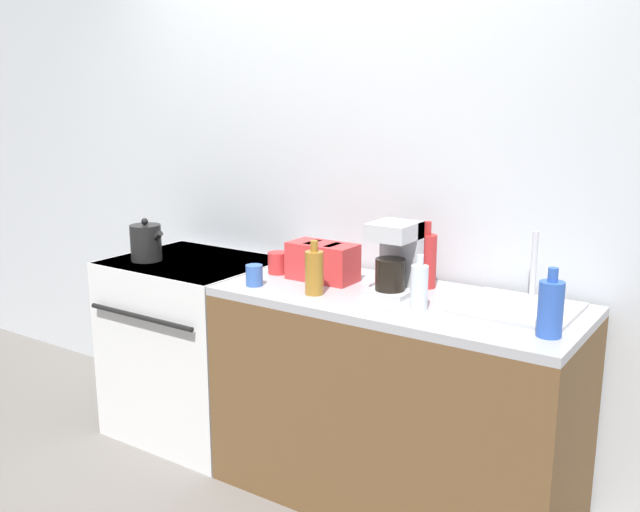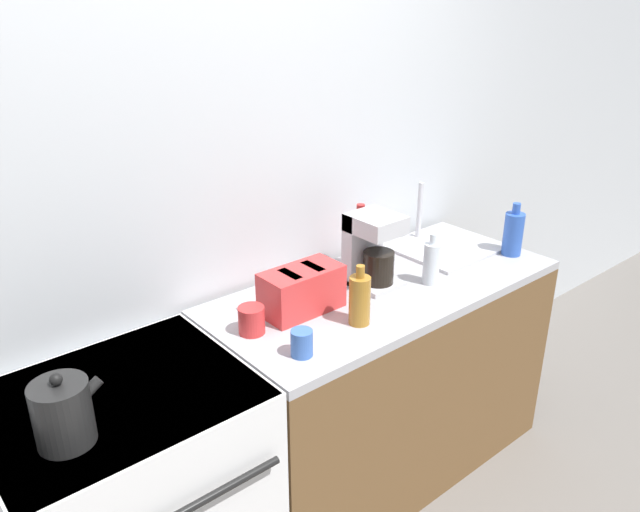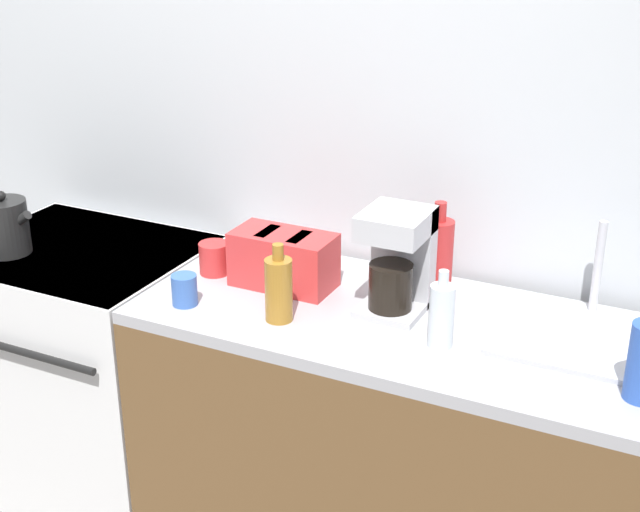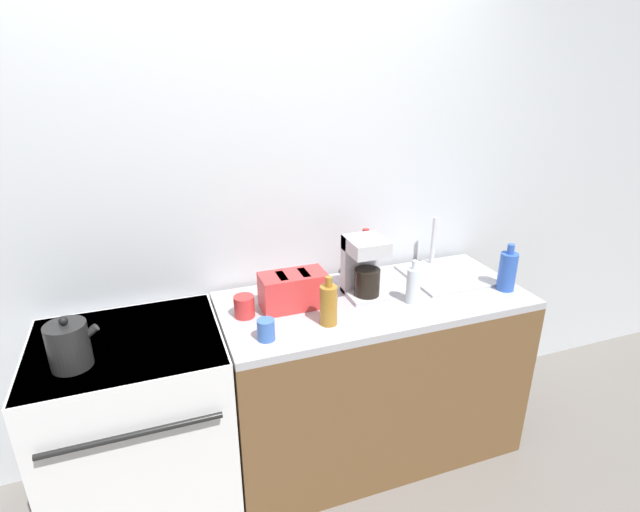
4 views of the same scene
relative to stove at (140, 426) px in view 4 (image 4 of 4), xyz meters
The scene contains 13 objects.
wall_back 1.11m from the stove, 32.66° to the left, with size 8.00×0.05×2.60m.
stove is the anchor object (origin of this frame).
counter_block 1.14m from the stove, ahead, with size 1.50×0.66×0.90m.
kettle 0.57m from the stove, 146.78° to the right, with size 0.19×0.15×0.21m.
toaster 0.91m from the stove, ahead, with size 0.30×0.16×0.17m.
coffee_maker 1.25m from the stove, ahead, with size 0.18×0.20×0.30m.
sink_tray 1.68m from the stove, ahead, with size 0.42×0.40×0.28m.
bottle_clear 1.40m from the stove, ahead, with size 0.07×0.07×0.21m.
bottle_amber 1.01m from the stove, 10.35° to the right, with size 0.08×0.08×0.22m.
bottle_red 1.31m from the stove, ahead, with size 0.09×0.09×0.28m.
bottle_blue 1.88m from the stove, ahead, with size 0.09×0.09×0.24m.
cup_blue 0.76m from the stove, 18.78° to the right, with size 0.07×0.07×0.09m.
cup_red 0.71m from the stove, ahead, with size 0.09×0.09×0.10m.
Camera 4 is at (-0.46, -1.62, 2.00)m, focal length 28.00 mm.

